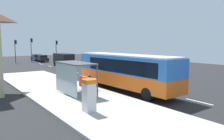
% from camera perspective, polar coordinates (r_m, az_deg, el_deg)
% --- Properties ---
extents(ground_plane, '(56.00, 92.00, 0.04)m').
position_cam_1_polar(ground_plane, '(32.60, -9.86, -0.62)').
color(ground_plane, '#262628').
extents(sidewalk_platform, '(6.20, 30.00, 0.18)m').
position_cam_1_polar(sidewalk_platform, '(19.20, -11.46, -5.63)').
color(sidewalk_platform, beige).
rests_on(sidewalk_platform, ground).
extents(lane_stripe_seg_0, '(0.16, 2.20, 0.01)m').
position_cam_1_polar(lane_stripe_seg_0, '(17.45, 21.24, -7.53)').
color(lane_stripe_seg_0, silver).
rests_on(lane_stripe_seg_0, ground).
extents(lane_stripe_seg_1, '(0.16, 2.20, 0.01)m').
position_cam_1_polar(lane_stripe_seg_1, '(20.51, 9.45, -5.01)').
color(lane_stripe_seg_1, silver).
rests_on(lane_stripe_seg_1, ground).
extents(lane_stripe_seg_2, '(0.16, 2.20, 0.01)m').
position_cam_1_polar(lane_stripe_seg_2, '(24.23, 1.05, -3.07)').
color(lane_stripe_seg_2, silver).
rests_on(lane_stripe_seg_2, ground).
extents(lane_stripe_seg_3, '(0.16, 2.20, 0.01)m').
position_cam_1_polar(lane_stripe_seg_3, '(28.35, -4.99, -1.62)').
color(lane_stripe_seg_3, silver).
rests_on(lane_stripe_seg_3, ground).
extents(lane_stripe_seg_4, '(0.16, 2.20, 0.01)m').
position_cam_1_polar(lane_stripe_seg_4, '(32.71, -9.46, -0.54)').
color(lane_stripe_seg_4, silver).
rests_on(lane_stripe_seg_4, ground).
extents(lane_stripe_seg_5, '(0.16, 2.20, 0.01)m').
position_cam_1_polar(lane_stripe_seg_5, '(37.23, -12.86, 0.28)').
color(lane_stripe_seg_5, silver).
rests_on(lane_stripe_seg_5, ground).
extents(lane_stripe_seg_6, '(0.16, 2.20, 0.01)m').
position_cam_1_polar(lane_stripe_seg_6, '(41.86, -15.52, 0.93)').
color(lane_stripe_seg_6, silver).
rests_on(lane_stripe_seg_6, ground).
extents(lane_stripe_seg_7, '(0.16, 2.20, 0.01)m').
position_cam_1_polar(lane_stripe_seg_7, '(46.57, -17.64, 1.44)').
color(lane_stripe_seg_7, silver).
rests_on(lane_stripe_seg_7, ground).
extents(bus, '(2.88, 11.09, 3.21)m').
position_cam_1_polar(bus, '(19.67, 3.37, -0.01)').
color(bus, orange).
rests_on(bus, ground).
extents(white_van, '(2.14, 5.25, 2.30)m').
position_cam_1_polar(white_van, '(40.95, -12.22, 2.77)').
color(white_van, black).
rests_on(white_van, ground).
extents(sedan_near, '(2.00, 4.48, 1.52)m').
position_cam_1_polar(sedan_near, '(52.13, -17.33, 2.88)').
color(sedan_near, black).
rests_on(sedan_near, ground).
extents(sedan_far, '(1.93, 4.44, 1.52)m').
position_cam_1_polar(sedan_far, '(55.63, -18.53, 3.07)').
color(sedan_far, navy).
rests_on(sedan_far, ground).
extents(ticket_machine, '(0.66, 0.76, 1.94)m').
position_cam_1_polar(ticket_machine, '(13.29, -5.89, -6.38)').
color(ticket_machine, silver).
rests_on(ticket_machine, sidewalk_platform).
extents(recycling_bin_yellow, '(0.52, 0.52, 0.95)m').
position_cam_1_polar(recycling_bin_yellow, '(19.52, -4.83, -3.61)').
color(recycling_bin_yellow, yellow).
rests_on(recycling_bin_yellow, sidewalk_platform).
extents(recycling_bin_blue, '(0.52, 0.52, 0.95)m').
position_cam_1_polar(recycling_bin_blue, '(20.12, -5.85, -3.30)').
color(recycling_bin_blue, blue).
rests_on(recycling_bin_blue, sidewalk_platform).
extents(recycling_bin_orange, '(0.52, 0.52, 0.95)m').
position_cam_1_polar(recycling_bin_orange, '(20.72, -6.81, -3.01)').
color(recycling_bin_orange, orange).
rests_on(recycling_bin_orange, sidewalk_platform).
extents(recycling_bin_red, '(0.52, 0.52, 0.95)m').
position_cam_1_polar(recycling_bin_red, '(21.33, -7.72, -2.74)').
color(recycling_bin_red, red).
rests_on(recycling_bin_red, sidewalk_platform).
extents(traffic_light_near_side, '(0.49, 0.28, 4.73)m').
position_cam_1_polar(traffic_light_near_side, '(52.63, -13.92, 5.61)').
color(traffic_light_near_side, '#2D2D2D').
rests_on(traffic_light_near_side, ground).
extents(traffic_light_far_side, '(0.49, 0.28, 4.83)m').
position_cam_1_polar(traffic_light_far_side, '(50.86, -23.33, 5.27)').
color(traffic_light_far_side, '#2D2D2D').
rests_on(traffic_light_far_side, ground).
extents(traffic_light_median, '(0.49, 0.28, 5.22)m').
position_cam_1_polar(traffic_light_median, '(52.49, -19.79, 5.72)').
color(traffic_light_median, '#2D2D2D').
rests_on(traffic_light_median, ground).
extents(bus_shelter, '(1.80, 4.00, 2.50)m').
position_cam_1_polar(bus_shelter, '(17.86, -10.19, -0.00)').
color(bus_shelter, '#4C4C51').
rests_on(bus_shelter, sidewalk_platform).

